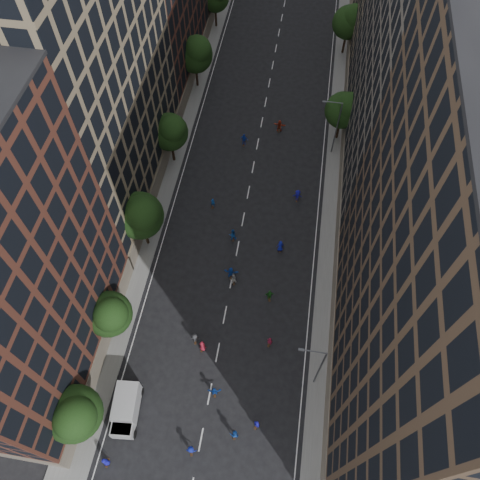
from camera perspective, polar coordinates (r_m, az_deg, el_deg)
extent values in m
plane|color=black|center=(65.84, 1.55, 8.55)|extent=(240.00, 240.00, 0.00)
cube|color=slate|center=(72.76, -7.24, 14.07)|extent=(4.00, 105.00, 0.15)
cube|color=slate|center=(71.05, 12.29, 11.75)|extent=(4.00, 105.00, 0.15)
cube|color=#837155|center=(55.55, -19.69, 18.12)|extent=(14.00, 26.00, 34.00)
cube|color=#4E3A29|center=(38.95, 25.28, -5.83)|extent=(14.00, 30.00, 36.00)
cube|color=#5F584F|center=(59.09, 22.28, 19.18)|extent=(14.00, 28.00, 33.00)
cylinder|color=black|center=(50.91, -18.33, -20.30)|extent=(0.36, 0.36, 3.96)
sphere|color=black|center=(47.55, -19.55, -19.32)|extent=(5.20, 5.20, 5.20)
sphere|color=black|center=(46.04, -19.49, -19.75)|extent=(3.90, 3.90, 3.90)
cylinder|color=black|center=(53.30, -14.83, -10.15)|extent=(0.36, 0.36, 3.70)
sphere|color=black|center=(50.31, -15.66, -8.68)|extent=(4.80, 4.80, 4.80)
sphere|color=black|center=(48.89, -15.50, -8.74)|extent=(3.60, 3.60, 3.60)
cylinder|color=black|center=(58.01, -11.46, 0.74)|extent=(0.36, 0.36, 4.22)
sphere|color=black|center=(54.90, -12.13, 2.93)|extent=(5.60, 5.60, 5.60)
sphere|color=black|center=(53.28, -11.84, 3.22)|extent=(4.20, 4.20, 4.20)
cylinder|color=black|center=(66.23, -8.21, 10.73)|extent=(0.36, 0.36, 3.87)
sphere|color=black|center=(63.74, -8.60, 12.88)|extent=(5.00, 5.00, 5.00)
sphere|color=black|center=(62.37, -8.30, 13.33)|extent=(3.75, 3.75, 3.75)
cylinder|color=black|center=(77.49, -5.30, 19.38)|extent=(0.36, 0.36, 4.05)
sphere|color=black|center=(75.29, -5.53, 21.57)|extent=(5.40, 5.40, 5.40)
sphere|color=black|center=(73.93, -5.17, 22.14)|extent=(4.05, 4.05, 4.05)
cylinder|color=black|center=(90.32, -2.96, 25.56)|extent=(0.36, 0.36, 3.78)
cylinder|color=black|center=(70.09, 11.92, 13.15)|extent=(0.36, 0.36, 3.74)
sphere|color=black|center=(67.82, 12.43, 15.19)|extent=(5.00, 5.00, 5.00)
sphere|color=black|center=(66.69, 13.17, 15.61)|extent=(3.75, 3.75, 3.75)
cylinder|color=black|center=(85.66, 12.60, 22.43)|extent=(0.36, 0.36, 3.96)
sphere|color=black|center=(83.71, 13.10, 24.42)|extent=(5.20, 5.20, 5.20)
sphere|color=black|center=(82.63, 13.76, 24.90)|extent=(3.90, 3.90, 3.90)
cylinder|color=#595B60|center=(47.91, 9.69, -15.21)|extent=(0.18, 0.18, 9.00)
cylinder|color=#595B60|center=(43.55, 8.95, -13.27)|extent=(2.40, 0.12, 0.12)
cube|color=#595B60|center=(43.50, 7.47, -13.12)|extent=(0.50, 0.22, 0.15)
cylinder|color=#595B60|center=(66.07, 11.67, 13.07)|extent=(0.18, 0.18, 9.00)
cylinder|color=#595B60|center=(62.98, 11.28, 16.14)|extent=(2.40, 0.12, 0.12)
cube|color=#595B60|center=(62.95, 10.25, 16.27)|extent=(0.50, 0.22, 0.15)
cube|color=silver|center=(50.74, -13.65, -18.77)|extent=(2.58, 4.01, 2.33)
cube|color=silver|center=(50.72, -14.08, -21.42)|extent=(2.27, 1.89, 1.48)
cube|color=black|center=(50.06, -14.25, -21.26)|extent=(2.03, 1.56, 0.11)
cylinder|color=black|center=(51.61, -15.19, -21.74)|extent=(0.34, 0.83, 0.81)
cylinder|color=black|center=(51.11, -12.74, -22.10)|extent=(0.34, 0.83, 0.81)
cylinder|color=black|center=(52.40, -14.24, -17.36)|extent=(0.34, 0.83, 0.81)
cylinder|color=black|center=(51.91, -11.88, -17.66)|extent=(0.34, 0.83, 0.81)
imported|color=#1616B3|center=(50.91, -16.08, -24.55)|extent=(0.80, 0.54, 1.60)
imported|color=#1714AA|center=(49.75, 2.07, -21.52)|extent=(0.75, 0.63, 1.76)
imported|color=#133E9C|center=(49.57, -0.73, -22.56)|extent=(0.96, 0.81, 1.74)
imported|color=#131F9A|center=(49.64, -5.97, -24.15)|extent=(1.07, 0.68, 1.57)
imported|color=#11458E|center=(51.68, -13.90, -17.81)|extent=(1.13, 0.62, 1.82)
imported|color=#1440A3|center=(50.59, -3.14, -17.97)|extent=(1.49, 0.70, 1.54)
imported|color=#AB1C31|center=(51.98, -4.60, -12.76)|extent=(1.01, 0.82, 1.78)
imported|color=maroon|center=(52.18, 3.64, -12.22)|extent=(0.67, 0.52, 1.63)
imported|color=beige|center=(55.16, -0.84, -4.78)|extent=(1.00, 0.89, 1.69)
imported|color=#37373B|center=(52.45, -5.49, -11.85)|extent=(1.07, 0.68, 1.59)
imported|color=#1D621D|center=(54.24, 3.62, -6.72)|extent=(1.15, 0.71, 1.84)
imported|color=#1542AD|center=(55.44, -1.10, -4.03)|extent=(1.74, 0.57, 1.87)
imported|color=#141CA4|center=(57.54, 4.94, -0.75)|extent=(0.99, 0.76, 1.81)
imported|color=blue|center=(61.35, -3.32, 4.55)|extent=(0.59, 0.41, 1.53)
imported|color=#154BAC|center=(58.18, -0.91, 0.66)|extent=(1.08, 0.93, 1.91)
imported|color=#141293|center=(62.25, 7.01, 5.39)|extent=(1.17, 0.67, 1.81)
imported|color=#1635B6|center=(68.38, 0.51, 12.13)|extent=(1.19, 0.64, 1.93)
imported|color=#AC341C|center=(70.58, 4.82, 13.68)|extent=(1.82, 0.73, 1.91)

